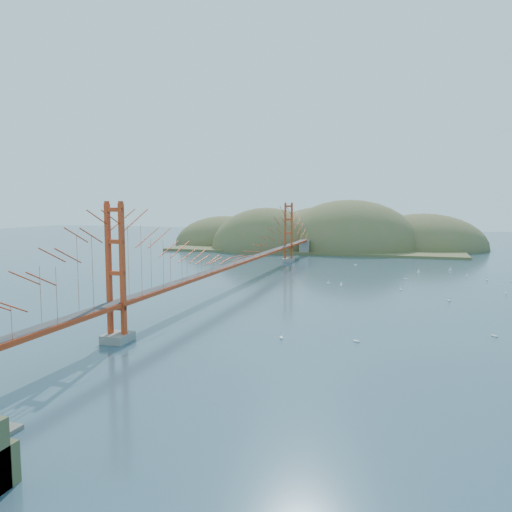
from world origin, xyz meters
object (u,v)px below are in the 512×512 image
(sailboat_1, at_px, (449,300))
(sailboat_0, at_px, (341,285))
(bridge, at_px, (238,236))
(sailboat_2, at_px, (494,335))

(sailboat_1, bearing_deg, sailboat_0, 151.60)
(sailboat_0, bearing_deg, bridge, -163.20)
(bridge, height_order, sailboat_0, bridge)
(sailboat_2, xyz_separation_m, sailboat_1, (-2.69, 15.78, 0.01))
(sailboat_2, bearing_deg, sailboat_1, 99.69)
(sailboat_2, distance_m, sailboat_1, 16.01)
(sailboat_2, relative_size, sailboat_1, 0.90)
(sailboat_2, bearing_deg, bridge, 147.93)
(bridge, xyz_separation_m, sailboat_0, (13.91, 4.20, -6.85))
(bridge, bearing_deg, sailboat_2, -32.07)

